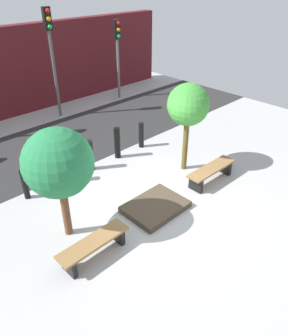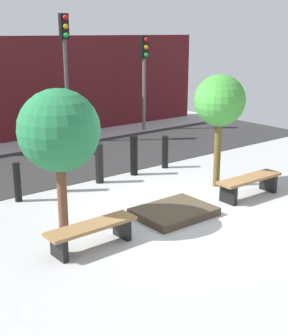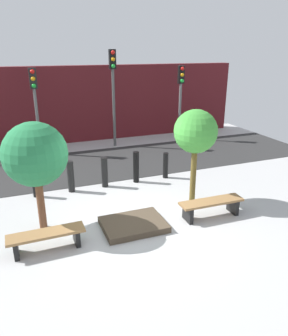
% 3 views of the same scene
% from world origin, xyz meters
% --- Properties ---
extents(ground_plane, '(18.00, 18.00, 0.00)m').
position_xyz_m(ground_plane, '(0.00, 0.00, 0.00)').
color(ground_plane, '#ADADAD').
extents(road_strip, '(18.00, 3.74, 0.01)m').
position_xyz_m(road_strip, '(0.00, 4.75, 0.01)').
color(road_strip, '#2B2B2B').
rests_on(road_strip, ground).
extents(bench_left, '(1.63, 0.46, 0.42)m').
position_xyz_m(bench_left, '(-2.04, -0.27, 0.30)').
color(bench_left, black).
rests_on(bench_left, ground).
extents(bench_right, '(1.69, 0.46, 0.46)m').
position_xyz_m(bench_right, '(2.04, -0.27, 0.33)').
color(bench_right, black).
rests_on(bench_right, ground).
extents(planter_bed, '(1.50, 1.14, 0.16)m').
position_xyz_m(planter_bed, '(0.00, -0.07, 0.08)').
color(planter_bed, '#46392B').
rests_on(planter_bed, ground).
extents(tree_behind_left_bench, '(1.47, 1.47, 2.60)m').
position_xyz_m(tree_behind_left_bench, '(-2.04, 0.72, 1.85)').
color(tree_behind_left_bench, brown).
rests_on(tree_behind_left_bench, ground).
extents(tree_behind_right_bench, '(1.17, 1.17, 2.62)m').
position_xyz_m(tree_behind_right_bench, '(2.04, 0.72, 2.00)').
color(tree_behind_right_bench, brown).
rests_on(tree_behind_right_bench, ground).
extents(bollard_far_left, '(0.15, 0.15, 0.85)m').
position_xyz_m(bollard_far_left, '(-2.08, 2.63, 0.43)').
color(bollard_far_left, black).
rests_on(bollard_far_left, ground).
extents(bollard_left, '(0.20, 0.20, 0.96)m').
position_xyz_m(bollard_left, '(-1.04, 2.63, 0.48)').
color(bollard_left, black).
rests_on(bollard_left, ground).
extents(bollard_center, '(0.20, 0.20, 0.95)m').
position_xyz_m(bollard_center, '(0.00, 2.63, 0.48)').
color(bollard_center, black).
rests_on(bollard_center, ground).
extents(bollard_right, '(0.19, 0.19, 1.02)m').
position_xyz_m(bollard_right, '(1.04, 2.63, 0.51)').
color(bollard_right, black).
rests_on(bollard_right, ground).
extents(bollard_far_right, '(0.17, 0.17, 0.87)m').
position_xyz_m(bollard_far_right, '(2.08, 2.63, 0.43)').
color(bollard_far_right, black).
rests_on(bollard_far_right, ground).
extents(traffic_light_mid_east, '(0.28, 0.27, 4.06)m').
position_xyz_m(traffic_light_mid_east, '(1.59, 6.91, 2.79)').
color(traffic_light_mid_east, '#4F4F4F').
rests_on(traffic_light_mid_east, ground).
extents(traffic_light_east, '(0.28, 0.27, 3.37)m').
position_xyz_m(traffic_light_east, '(4.76, 6.91, 2.34)').
color(traffic_light_east, slate).
rests_on(traffic_light_east, ground).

